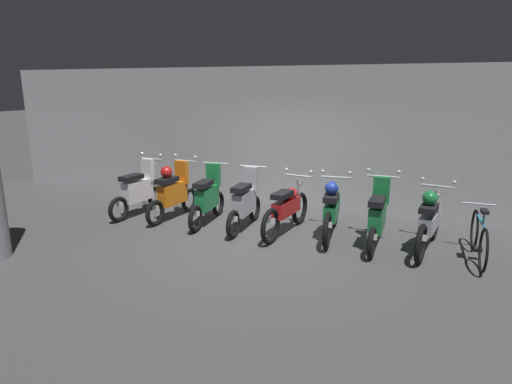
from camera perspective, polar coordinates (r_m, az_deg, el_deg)
The scene contains 11 objects.
ground_plane at distance 7.91m, azimuth -0.19°, elevation -6.33°, with size 80.00×80.00×0.00m, color #424244.
back_wall at distance 9.93m, azimuth 5.27°, elevation 7.10°, with size 16.00×0.30×3.14m, color #9EA0A3.
motorbike_slot_0 at distance 9.65m, azimuth -15.12°, elevation 0.17°, with size 0.59×1.68×1.29m.
motorbike_slot_1 at distance 9.21m, azimuth -10.84°, elevation 0.02°, with size 0.59×1.68×1.29m.
motorbike_slot_2 at distance 8.79m, azimuth -6.34°, elevation -0.76°, with size 0.56×1.68×1.18m.
motorbike_slot_3 at distance 8.40m, azimuth -1.44°, elevation -1.37°, with size 0.56×1.68×1.18m.
motorbike_slot_4 at distance 8.16m, azimuth 4.08°, elevation -2.10°, with size 0.59×1.94×1.15m.
motorbike_slot_5 at distance 8.06m, azimuth 9.94°, elevation -2.22°, with size 0.59×1.95×1.15m.
motorbike_slot_6 at distance 7.75m, azimuth 15.70°, elevation -3.18°, with size 0.59×1.68×1.29m.
motorbike_slot_7 at distance 7.82m, azimuth 21.86°, elevation -3.52°, with size 0.59×1.94×1.15m.
bicycle at distance 7.82m, azimuth 27.26°, elevation -5.38°, with size 0.50×1.73×0.89m.
Camera 1 is at (2.71, -6.91, 2.73)m, focal length 30.40 mm.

